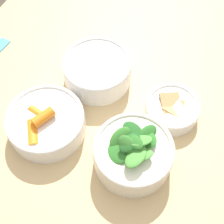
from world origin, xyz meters
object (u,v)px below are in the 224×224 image
bowl_greens (133,153)px  bowl_carrots (46,122)px  bowl_beans_hotdog (97,71)px  bowl_cookies (172,109)px

bowl_greens → bowl_carrots: bearing=92.1°
bowl_beans_hotdog → bowl_cookies: (-0.02, -0.19, -0.01)m
bowl_cookies → bowl_carrots: bearing=122.6°
bowl_greens → bowl_cookies: 0.15m
bowl_greens → bowl_beans_hotdog: bearing=44.0°
bowl_carrots → bowl_cookies: size_ratio=1.38×
bowl_beans_hotdog → bowl_cookies: bearing=-96.2°
bowl_carrots → bowl_greens: 0.20m
bowl_greens → bowl_beans_hotdog: 0.23m
bowl_carrots → bowl_beans_hotdog: bearing=-13.3°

